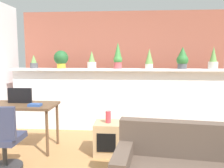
{
  "coord_description": "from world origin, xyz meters",
  "views": [
    {
      "loc": [
        0.18,
        -2.64,
        1.52
      ],
      "look_at": [
        -0.1,
        1.04,
        1.07
      ],
      "focal_mm": 37.08,
      "sensor_mm": 36.0,
      "label": 1
    }
  ],
  "objects_px": {
    "potted_plant_1": "(61,59)",
    "desk": "(22,109)",
    "side_cube_shelf": "(107,138)",
    "potted_plant_0": "(34,63)",
    "potted_plant_4": "(149,59)",
    "potted_plant_6": "(213,59)",
    "potted_plant_3": "(118,57)",
    "potted_plant_2": "(92,61)",
    "office_chair": "(2,145)",
    "book_on_desk": "(35,105)",
    "potted_plant_5": "(182,58)",
    "vase_on_shelf": "(108,117)",
    "tv_monitor": "(20,96)"
  },
  "relations": [
    {
      "from": "potted_plant_0",
      "to": "side_cube_shelf",
      "type": "relative_size",
      "value": 0.55
    },
    {
      "from": "office_chair",
      "to": "desk",
      "type": "bearing_deg",
      "value": 97.83
    },
    {
      "from": "potted_plant_2",
      "to": "potted_plant_4",
      "type": "relative_size",
      "value": 0.89
    },
    {
      "from": "potted_plant_1",
      "to": "vase_on_shelf",
      "type": "height_order",
      "value": "potted_plant_1"
    },
    {
      "from": "side_cube_shelf",
      "to": "potted_plant_1",
      "type": "bearing_deg",
      "value": 131.87
    },
    {
      "from": "potted_plant_0",
      "to": "side_cube_shelf",
      "type": "xyz_separation_m",
      "value": [
        1.62,
        -1.16,
        -1.14
      ]
    },
    {
      "from": "potted_plant_0",
      "to": "potted_plant_4",
      "type": "bearing_deg",
      "value": -0.98
    },
    {
      "from": "tv_monitor",
      "to": "potted_plant_3",
      "type": "bearing_deg",
      "value": 32.81
    },
    {
      "from": "desk",
      "to": "office_chair",
      "type": "distance_m",
      "value": 0.85
    },
    {
      "from": "office_chair",
      "to": "book_on_desk",
      "type": "height_order",
      "value": "office_chair"
    },
    {
      "from": "potted_plant_5",
      "to": "side_cube_shelf",
      "type": "xyz_separation_m",
      "value": [
        -1.36,
        -1.15,
        -1.23
      ]
    },
    {
      "from": "potted_plant_3",
      "to": "potted_plant_6",
      "type": "distance_m",
      "value": 1.83
    },
    {
      "from": "potted_plant_4",
      "to": "potted_plant_6",
      "type": "distance_m",
      "value": 1.22
    },
    {
      "from": "potted_plant_3",
      "to": "side_cube_shelf",
      "type": "bearing_deg",
      "value": -94.82
    },
    {
      "from": "potted_plant_6",
      "to": "potted_plant_3",
      "type": "bearing_deg",
      "value": 178.55
    },
    {
      "from": "side_cube_shelf",
      "to": "potted_plant_0",
      "type": "bearing_deg",
      "value": 144.41
    },
    {
      "from": "side_cube_shelf",
      "to": "potted_plant_6",
      "type": "bearing_deg",
      "value": 30.36
    },
    {
      "from": "potted_plant_2",
      "to": "book_on_desk",
      "type": "distance_m",
      "value": 1.53
    },
    {
      "from": "potted_plant_6",
      "to": "office_chair",
      "type": "xyz_separation_m",
      "value": [
        -3.22,
        -1.84,
        -1.07
      ]
    },
    {
      "from": "tv_monitor",
      "to": "side_cube_shelf",
      "type": "bearing_deg",
      "value": -6.66
    },
    {
      "from": "potted_plant_4",
      "to": "vase_on_shelf",
      "type": "distance_m",
      "value": 1.59
    },
    {
      "from": "potted_plant_4",
      "to": "potted_plant_6",
      "type": "height_order",
      "value": "potted_plant_6"
    },
    {
      "from": "vase_on_shelf",
      "to": "book_on_desk",
      "type": "height_order",
      "value": "book_on_desk"
    },
    {
      "from": "desk",
      "to": "potted_plant_4",
      "type": "bearing_deg",
      "value": 25.97
    },
    {
      "from": "potted_plant_5",
      "to": "book_on_desk",
      "type": "height_order",
      "value": "potted_plant_5"
    },
    {
      "from": "potted_plant_3",
      "to": "vase_on_shelf",
      "type": "relative_size",
      "value": 2.86
    },
    {
      "from": "office_chair",
      "to": "potted_plant_6",
      "type": "bearing_deg",
      "value": 29.71
    },
    {
      "from": "potted_plant_3",
      "to": "potted_plant_4",
      "type": "relative_size",
      "value": 1.33
    },
    {
      "from": "potted_plant_2",
      "to": "office_chair",
      "type": "relative_size",
      "value": 0.38
    },
    {
      "from": "potted_plant_4",
      "to": "desk",
      "type": "relative_size",
      "value": 0.36
    },
    {
      "from": "potted_plant_3",
      "to": "side_cube_shelf",
      "type": "height_order",
      "value": "potted_plant_3"
    },
    {
      "from": "potted_plant_3",
      "to": "potted_plant_6",
      "type": "xyz_separation_m",
      "value": [
        1.83,
        -0.05,
        -0.05
      ]
    },
    {
      "from": "side_cube_shelf",
      "to": "potted_plant_3",
      "type": "bearing_deg",
      "value": 85.18
    },
    {
      "from": "potted_plant_0",
      "to": "tv_monitor",
      "type": "distance_m",
      "value": 1.13
    },
    {
      "from": "office_chair",
      "to": "potted_plant_5",
      "type": "bearing_deg",
      "value": 35.01
    },
    {
      "from": "potted_plant_4",
      "to": "potted_plant_1",
      "type": "bearing_deg",
      "value": 178.12
    },
    {
      "from": "potted_plant_2",
      "to": "desk",
      "type": "distance_m",
      "value": 1.63
    },
    {
      "from": "potted_plant_3",
      "to": "potted_plant_6",
      "type": "relative_size",
      "value": 1.2
    },
    {
      "from": "potted_plant_1",
      "to": "desk",
      "type": "distance_m",
      "value": 1.4
    },
    {
      "from": "potted_plant_1",
      "to": "vase_on_shelf",
      "type": "xyz_separation_m",
      "value": [
        1.07,
        -1.19,
        -0.88
      ]
    },
    {
      "from": "potted_plant_1",
      "to": "potted_plant_4",
      "type": "height_order",
      "value": "potted_plant_4"
    },
    {
      "from": "potted_plant_1",
      "to": "tv_monitor",
      "type": "height_order",
      "value": "potted_plant_1"
    },
    {
      "from": "potted_plant_3",
      "to": "vase_on_shelf",
      "type": "distance_m",
      "value": 1.5
    },
    {
      "from": "potted_plant_1",
      "to": "vase_on_shelf",
      "type": "distance_m",
      "value": 1.82
    },
    {
      "from": "tv_monitor",
      "to": "potted_plant_2",
      "type": "bearing_deg",
      "value": 43.61
    },
    {
      "from": "potted_plant_6",
      "to": "book_on_desk",
      "type": "bearing_deg",
      "value": -159.06
    },
    {
      "from": "potted_plant_4",
      "to": "office_chair",
      "type": "bearing_deg",
      "value": -137.63
    },
    {
      "from": "office_chair",
      "to": "vase_on_shelf",
      "type": "relative_size",
      "value": 4.98
    },
    {
      "from": "potted_plant_2",
      "to": "potted_plant_4",
      "type": "xyz_separation_m",
      "value": [
        1.14,
        -0.04,
        0.05
      ]
    },
    {
      "from": "office_chair",
      "to": "potted_plant_2",
      "type": "bearing_deg",
      "value": 65.09
    }
  ]
}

